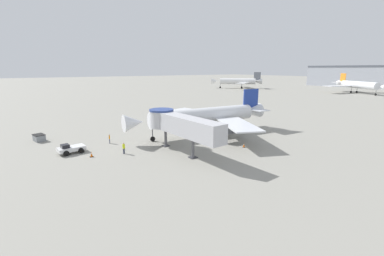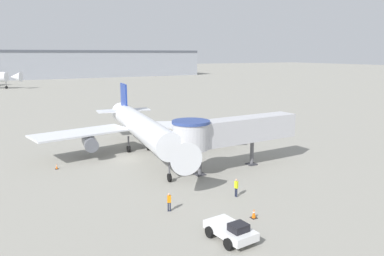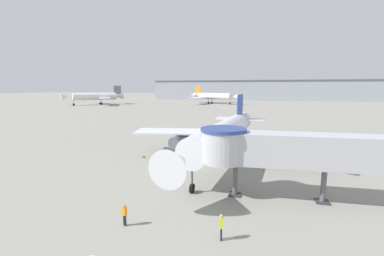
% 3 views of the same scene
% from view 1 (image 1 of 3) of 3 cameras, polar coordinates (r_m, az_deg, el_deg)
% --- Properties ---
extents(ground_plane, '(800.00, 800.00, 0.00)m').
position_cam_1_polar(ground_plane, '(53.15, 1.16, -0.98)').
color(ground_plane, gray).
extents(main_airplane, '(28.05, 30.47, 8.61)m').
position_cam_1_polar(main_airplane, '(51.25, 3.31, 2.67)').
color(main_airplane, silver).
rests_on(main_airplane, ground_plane).
extents(jet_bridge, '(16.42, 4.09, 6.22)m').
position_cam_1_polar(jet_bridge, '(39.90, -3.07, 0.95)').
color(jet_bridge, '#B7B7BC').
rests_on(jet_bridge, ground_plane).
extents(pushback_tug_white, '(2.70, 4.10, 1.55)m').
position_cam_1_polar(pushback_tug_white, '(44.35, -25.35, -4.14)').
color(pushback_tug_white, silver).
rests_on(pushback_tug_white, ground_plane).
extents(service_container_gray, '(2.65, 2.13, 1.23)m').
position_cam_1_polar(service_container_gray, '(54.41, -30.84, -1.86)').
color(service_container_gray, gray).
rests_on(service_container_gray, ground_plane).
extents(traffic_cone_starboard_wing, '(0.45, 0.45, 0.74)m').
position_cam_1_polar(traffic_cone_starboard_wing, '(43.98, 11.46, -3.77)').
color(traffic_cone_starboard_wing, black).
rests_on(traffic_cone_starboard_wing, ground_plane).
extents(traffic_cone_apron_front, '(0.49, 0.49, 0.81)m').
position_cam_1_polar(traffic_cone_apron_front, '(41.35, -21.45, -5.47)').
color(traffic_cone_apron_front, black).
rests_on(traffic_cone_apron_front, ground_plane).
extents(traffic_cone_port_wing, '(0.36, 0.36, 0.60)m').
position_cam_1_polar(traffic_cone_port_wing, '(60.20, -4.17, 0.93)').
color(traffic_cone_port_wing, black).
rests_on(traffic_cone_port_wing, ground_plane).
extents(ground_crew_marshaller, '(0.36, 0.28, 1.64)m').
position_cam_1_polar(ground_crew_marshaller, '(47.44, -17.87, -2.17)').
color(ground_crew_marshaller, '#1E2338').
rests_on(ground_crew_marshaller, ground_plane).
extents(ground_crew_wing_walker, '(0.23, 0.36, 1.77)m').
position_cam_1_polar(ground_crew_wing_walker, '(41.09, -14.92, -4.18)').
color(ground_crew_wing_walker, '#1E2338').
rests_on(ground_crew_wing_walker, ground_plane).
extents(background_jet_orange_tail, '(32.31, 33.28, 10.29)m').
position_cam_1_polar(background_jet_orange_tail, '(164.24, 32.94, 8.07)').
color(background_jet_orange_tail, silver).
rests_on(background_jet_orange_tail, ground_plane).
extents(background_jet_gray_tail, '(28.10, 28.15, 10.66)m').
position_cam_1_polar(background_jet_gray_tail, '(177.08, 10.32, 10.19)').
color(background_jet_gray_tail, white).
rests_on(background_jet_gray_tail, ground_plane).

